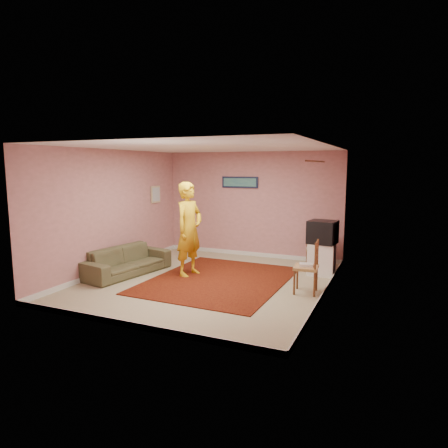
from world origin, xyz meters
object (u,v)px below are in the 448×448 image
at_px(crt_tv, 322,232).
at_px(chair_b, 306,261).
at_px(person, 189,229).
at_px(tv_cabinet, 322,259).
at_px(sofa, 127,261).
at_px(chair_a, 316,246).

distance_m(crt_tv, chair_b, 1.37).
bearing_deg(crt_tv, person, -148.23).
bearing_deg(tv_cabinet, crt_tv, 172.43).
height_order(chair_b, sofa, chair_b).
height_order(crt_tv, chair_a, crt_tv).
height_order(chair_a, chair_b, chair_b).
height_order(tv_cabinet, person, person).
xyz_separation_m(tv_cabinet, person, (-2.51, -1.12, 0.63)).
xyz_separation_m(crt_tv, sofa, (-3.74, -1.59, -0.62)).
height_order(chair_b, person, person).
height_order(tv_cabinet, crt_tv, crt_tv).
bearing_deg(person, chair_b, -83.76).
height_order(tv_cabinet, chair_b, chair_b).
distance_m(crt_tv, chair_a, 0.60).
bearing_deg(crt_tv, tv_cabinet, 0.00).
bearing_deg(person, tv_cabinet, -54.87).
bearing_deg(person, crt_tv, -54.81).
bearing_deg(sofa, chair_a, -50.66).
xyz_separation_m(tv_cabinet, sofa, (-3.75, -1.59, -0.05)).
height_order(crt_tv, chair_b, crt_tv).
height_order(sofa, person, person).
bearing_deg(tv_cabinet, sofa, -157.06).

